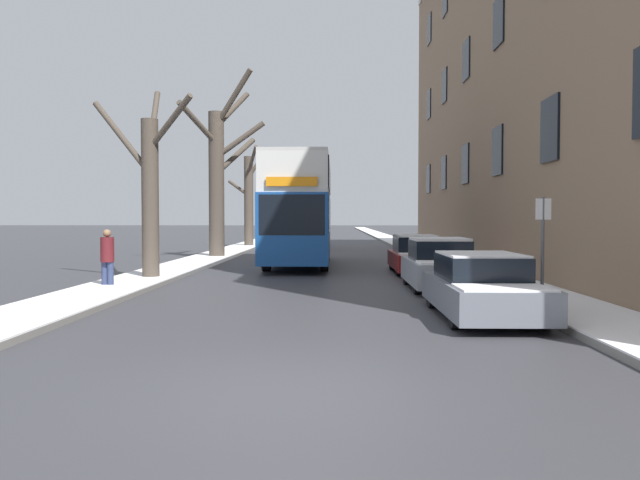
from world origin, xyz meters
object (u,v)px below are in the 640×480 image
object	(u,v)px
parked_car_2	(416,255)
oncoming_van	(299,230)
double_decker_bus	(300,206)
street_sign_post	(543,247)
parked_car_0	(482,287)
bare_tree_left_1	(219,174)
bare_tree_left_2	(249,198)
pedestrian_left_sidewalk	(107,257)
parked_car_1	(440,266)
bare_tree_left_0	(150,188)

from	to	relation	value
parked_car_2	oncoming_van	size ratio (longest dim) A/B	0.84
double_decker_bus	street_sign_post	xyz separation A→B (m)	(5.81, -13.52, -1.11)
parked_car_0	oncoming_van	xyz separation A→B (m)	(-5.29, 27.68, 0.63)
bare_tree_left_1	parked_car_2	world-z (taller)	bare_tree_left_1
bare_tree_left_2	parked_car_0	size ratio (longest dim) A/B	1.53
double_decker_bus	bare_tree_left_2	bearing A→B (deg)	105.45
bare_tree_left_2	pedestrian_left_sidewalk	world-z (taller)	bare_tree_left_2
parked_car_0	parked_car_1	world-z (taller)	parked_car_1
bare_tree_left_0	bare_tree_left_2	bearing A→B (deg)	89.82
parked_car_1	parked_car_2	distance (m)	5.29
oncoming_van	bare_tree_left_1	bearing A→B (deg)	-108.90
parked_car_1	parked_car_2	xyz separation A→B (m)	(0.00, 5.29, -0.03)
bare_tree_left_1	parked_car_0	distance (m)	20.13
pedestrian_left_sidewalk	parked_car_0	bearing A→B (deg)	159.02
parked_car_2	bare_tree_left_2	bearing A→B (deg)	114.49
oncoming_van	bare_tree_left_2	bearing A→B (deg)	150.79
bare_tree_left_1	bare_tree_left_2	distance (m)	11.86
bare_tree_left_2	pedestrian_left_sidewalk	bearing A→B (deg)	-91.19
double_decker_bus	parked_car_1	world-z (taller)	double_decker_bus
bare_tree_left_2	pedestrian_left_sidewalk	size ratio (longest dim) A/B	3.97
bare_tree_left_0	parked_car_0	size ratio (longest dim) A/B	1.43
bare_tree_left_2	double_decker_bus	distance (m)	16.34
bare_tree_left_0	double_decker_bus	world-z (taller)	bare_tree_left_0
double_decker_bus	street_sign_post	size ratio (longest dim) A/B	4.21
bare_tree_left_0	parked_car_1	distance (m)	9.40
parked_car_0	bare_tree_left_1	bearing A→B (deg)	115.93
bare_tree_left_0	bare_tree_left_1	xyz separation A→B (m)	(0.22, 10.76, 1.23)
double_decker_bus	oncoming_van	distance (m)	13.84
bare_tree_left_1	double_decker_bus	distance (m)	5.97
bare_tree_left_2	parked_car_1	bearing A→B (deg)	-70.32
parked_car_0	double_decker_bus	bearing A→B (deg)	107.78
parked_car_0	street_sign_post	distance (m)	1.62
street_sign_post	parked_car_2	bearing A→B (deg)	97.76
parked_car_1	oncoming_van	distance (m)	23.28
double_decker_bus	parked_car_1	bearing A→B (deg)	-63.38
bare_tree_left_1	oncoming_van	size ratio (longest dim) A/B	1.72
bare_tree_left_1	street_sign_post	xyz separation A→B (m)	(10.01, -17.42, -2.77)
bare_tree_left_0	parked_car_1	world-z (taller)	bare_tree_left_0
bare_tree_left_0	pedestrian_left_sidewalk	size ratio (longest dim) A/B	3.72
double_decker_bus	parked_car_0	world-z (taller)	double_decker_bus
bare_tree_left_1	street_sign_post	size ratio (longest dim) A/B	3.70
street_sign_post	oncoming_van	bearing A→B (deg)	103.67
bare_tree_left_0	oncoming_van	world-z (taller)	bare_tree_left_0
bare_tree_left_0	street_sign_post	world-z (taller)	bare_tree_left_0
parked_car_1	bare_tree_left_1	bearing A→B (deg)	124.08
bare_tree_left_0	pedestrian_left_sidewalk	world-z (taller)	bare_tree_left_0
bare_tree_left_0	bare_tree_left_2	distance (m)	22.59
parked_car_1	parked_car_2	size ratio (longest dim) A/B	0.89
bare_tree_left_0	parked_car_2	bearing A→B (deg)	20.07
bare_tree_left_2	pedestrian_left_sidewalk	distance (m)	25.24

